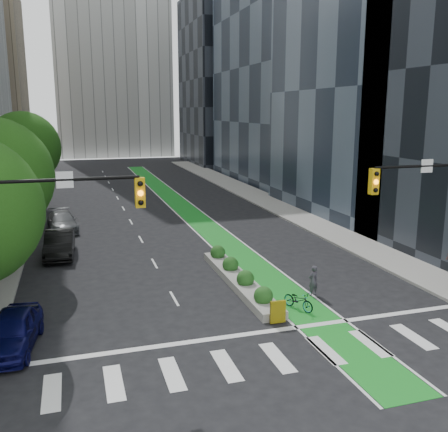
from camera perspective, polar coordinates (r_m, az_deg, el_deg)
ground at (r=20.30m, az=4.97°, el=-14.56°), size 160.00×160.00×0.00m
sidewalk_left at (r=43.02m, az=-23.15°, el=-1.04°), size 3.60×90.00×0.15m
sidewalk_right at (r=46.67m, az=6.96°, el=0.81°), size 3.60×90.00×0.15m
bike_lane_paint at (r=48.68m, az=-4.98°, el=1.24°), size 2.20×70.00×0.01m
building_glass_far at (r=68.85m, az=7.72°, el=21.89°), size 14.00×24.00×42.00m
building_dark_end at (r=89.10m, az=0.59°, el=15.18°), size 14.00×18.00×28.00m
tree_midfar at (r=39.22m, az=-23.00°, el=5.03°), size 5.60×5.60×7.76m
tree_far at (r=49.08m, az=-21.95°, el=7.21°), size 6.60×6.60×9.00m
signal_left at (r=17.87m, az=-22.22°, el=-2.79°), size 6.14×0.51×7.20m
median_planter at (r=26.64m, az=1.70°, el=-7.05°), size 1.20×10.26×1.10m
bicycle at (r=23.67m, az=8.51°, el=-9.49°), size 1.24×1.79×0.89m
cyclist at (r=25.32m, az=10.16°, el=-7.29°), size 0.66×0.53×1.56m
parked_car_left_near at (r=21.28m, az=-23.05°, el=-12.00°), size 2.34×4.61×1.50m
parked_car_left_mid at (r=33.12m, az=-18.29°, el=-3.05°), size 1.91×4.97×1.61m
parked_car_left_far at (r=40.07m, az=-18.00°, el=-0.62°), size 2.56×5.12×1.43m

